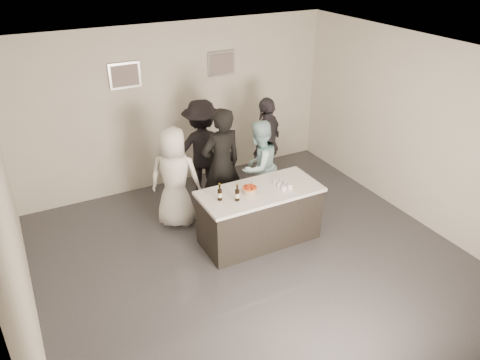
{
  "coord_description": "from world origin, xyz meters",
  "views": [
    {
      "loc": [
        -2.77,
        -4.81,
        4.33
      ],
      "look_at": [
        0.0,
        0.5,
        1.15
      ],
      "focal_mm": 35.0,
      "sensor_mm": 36.0,
      "label": 1
    }
  ],
  "objects_px": {
    "beer_bottle_b": "(237,193)",
    "person_guest_left": "(175,178)",
    "person_main_black": "(221,165)",
    "bar_counter": "(260,215)",
    "person_main_blue": "(259,167)",
    "beer_bottle_a": "(220,192)",
    "person_guest_right": "(267,144)",
    "cake": "(250,191)",
    "person_guest_back": "(202,149)"
  },
  "relations": [
    {
      "from": "beer_bottle_b",
      "to": "person_guest_left",
      "type": "relative_size",
      "value": 0.15
    },
    {
      "from": "beer_bottle_b",
      "to": "person_guest_left",
      "type": "xyz_separation_m",
      "value": [
        -0.52,
        1.18,
        -0.18
      ]
    },
    {
      "from": "person_main_black",
      "to": "person_guest_left",
      "type": "relative_size",
      "value": 1.15
    },
    {
      "from": "bar_counter",
      "to": "person_guest_left",
      "type": "height_order",
      "value": "person_guest_left"
    },
    {
      "from": "person_main_blue",
      "to": "person_main_black",
      "type": "bearing_deg",
      "value": -25.88
    },
    {
      "from": "beer_bottle_a",
      "to": "beer_bottle_b",
      "type": "height_order",
      "value": "same"
    },
    {
      "from": "person_main_blue",
      "to": "beer_bottle_a",
      "type": "bearing_deg",
      "value": 13.48
    },
    {
      "from": "bar_counter",
      "to": "person_guest_right",
      "type": "height_order",
      "value": "person_guest_right"
    },
    {
      "from": "cake",
      "to": "person_guest_right",
      "type": "bearing_deg",
      "value": 51.66
    },
    {
      "from": "person_main_blue",
      "to": "person_guest_left",
      "type": "xyz_separation_m",
      "value": [
        -1.42,
        0.21,
        0.03
      ]
    },
    {
      "from": "person_main_black",
      "to": "person_main_blue",
      "type": "distance_m",
      "value": 0.7
    },
    {
      "from": "beer_bottle_a",
      "to": "person_guest_right",
      "type": "bearing_deg",
      "value": 41.39
    },
    {
      "from": "bar_counter",
      "to": "cake",
      "type": "xyz_separation_m",
      "value": [
        -0.18,
        0.0,
        0.49
      ]
    },
    {
      "from": "beer_bottle_b",
      "to": "person_guest_right",
      "type": "height_order",
      "value": "person_guest_right"
    },
    {
      "from": "beer_bottle_b",
      "to": "person_main_blue",
      "type": "bearing_deg",
      "value": 46.91
    },
    {
      "from": "cake",
      "to": "beer_bottle_b",
      "type": "relative_size",
      "value": 0.85
    },
    {
      "from": "person_main_black",
      "to": "person_guest_left",
      "type": "bearing_deg",
      "value": -20.24
    },
    {
      "from": "bar_counter",
      "to": "person_guest_back",
      "type": "distance_m",
      "value": 1.84
    },
    {
      "from": "person_main_blue",
      "to": "cake",
      "type": "bearing_deg",
      "value": 29.83
    },
    {
      "from": "beer_bottle_b",
      "to": "person_main_blue",
      "type": "xyz_separation_m",
      "value": [
        0.9,
        0.97,
        -0.22
      ]
    },
    {
      "from": "cake",
      "to": "person_main_blue",
      "type": "xyz_separation_m",
      "value": [
        0.64,
        0.85,
        -0.12
      ]
    },
    {
      "from": "cake",
      "to": "person_guest_left",
      "type": "bearing_deg",
      "value": 126.55
    },
    {
      "from": "beer_bottle_b",
      "to": "bar_counter",
      "type": "bearing_deg",
      "value": 14.37
    },
    {
      "from": "beer_bottle_a",
      "to": "person_guest_back",
      "type": "height_order",
      "value": "person_guest_back"
    },
    {
      "from": "person_main_black",
      "to": "beer_bottle_b",
      "type": "bearing_deg",
      "value": 70.62
    },
    {
      "from": "person_main_black",
      "to": "cake",
      "type": "bearing_deg",
      "value": 86.06
    },
    {
      "from": "person_main_black",
      "to": "person_main_blue",
      "type": "xyz_separation_m",
      "value": [
        0.68,
        -0.03,
        -0.16
      ]
    },
    {
      "from": "person_guest_back",
      "to": "person_main_blue",
      "type": "bearing_deg",
      "value": 138.06
    },
    {
      "from": "beer_bottle_a",
      "to": "person_guest_left",
      "type": "bearing_deg",
      "value": 106.2
    },
    {
      "from": "bar_counter",
      "to": "person_main_black",
      "type": "distance_m",
      "value": 1.05
    },
    {
      "from": "person_guest_right",
      "to": "person_guest_left",
      "type": "bearing_deg",
      "value": -26.68
    },
    {
      "from": "cake",
      "to": "person_guest_back",
      "type": "relative_size",
      "value": 0.12
    },
    {
      "from": "beer_bottle_b",
      "to": "person_guest_right",
      "type": "relative_size",
      "value": 0.15
    },
    {
      "from": "person_guest_right",
      "to": "person_main_blue",
      "type": "bearing_deg",
      "value": 11.72
    },
    {
      "from": "beer_bottle_b",
      "to": "person_main_black",
      "type": "relative_size",
      "value": 0.13
    },
    {
      "from": "person_guest_back",
      "to": "person_guest_left",
      "type": "bearing_deg",
      "value": 55.86
    },
    {
      "from": "beer_bottle_b",
      "to": "beer_bottle_a",
      "type": "bearing_deg",
      "value": 149.04
    },
    {
      "from": "beer_bottle_a",
      "to": "person_main_black",
      "type": "height_order",
      "value": "person_main_black"
    },
    {
      "from": "beer_bottle_a",
      "to": "person_guest_left",
      "type": "height_order",
      "value": "person_guest_left"
    },
    {
      "from": "bar_counter",
      "to": "person_guest_back",
      "type": "bearing_deg",
      "value": 95.7
    },
    {
      "from": "beer_bottle_b",
      "to": "person_guest_right",
      "type": "xyz_separation_m",
      "value": [
        1.41,
        1.56,
        -0.14
      ]
    },
    {
      "from": "bar_counter",
      "to": "cake",
      "type": "bearing_deg",
      "value": 179.42
    },
    {
      "from": "cake",
      "to": "beer_bottle_a",
      "type": "bearing_deg",
      "value": 178.47
    },
    {
      "from": "beer_bottle_b",
      "to": "person_guest_back",
      "type": "height_order",
      "value": "person_guest_back"
    },
    {
      "from": "beer_bottle_a",
      "to": "person_main_blue",
      "type": "bearing_deg",
      "value": 36.81
    },
    {
      "from": "person_main_blue",
      "to": "bar_counter",
      "type": "bearing_deg",
      "value": 38.43
    },
    {
      "from": "person_guest_right",
      "to": "person_guest_back",
      "type": "height_order",
      "value": "person_guest_back"
    },
    {
      "from": "cake",
      "to": "person_main_blue",
      "type": "height_order",
      "value": "person_main_blue"
    },
    {
      "from": "bar_counter",
      "to": "person_main_blue",
      "type": "distance_m",
      "value": 1.03
    },
    {
      "from": "bar_counter",
      "to": "beer_bottle_a",
      "type": "relative_size",
      "value": 7.15
    }
  ]
}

